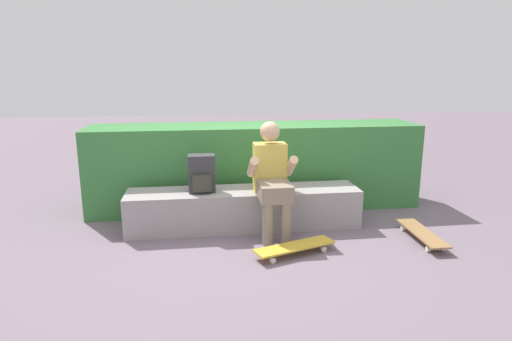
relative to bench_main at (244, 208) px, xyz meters
The scene contains 7 objects.
ground_plane 0.34m from the bench_main, 90.00° to the right, with size 24.00×24.00×0.00m, color slate.
bench_main is the anchor object (origin of this frame).
person_skater 0.54m from the bench_main, 39.07° to the right, with size 0.49×0.62×1.17m.
skateboard_near_person 0.90m from the bench_main, 63.71° to the right, with size 0.82×0.46×0.09m.
skateboard_beside_bench 1.87m from the bench_main, 20.00° to the right, with size 0.23×0.81×0.09m.
backpack_on_bench 0.61m from the bench_main, behind, with size 0.28×0.23×0.40m.
hedge_row 0.84m from the bench_main, 73.18° to the left, with size 4.05×0.76×1.04m.
Camera 1 is at (-0.49, -4.27, 1.72)m, focal length 30.53 mm.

